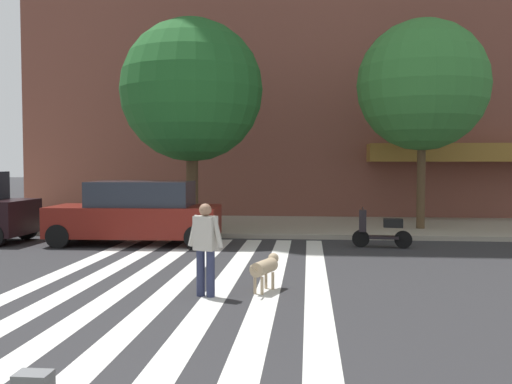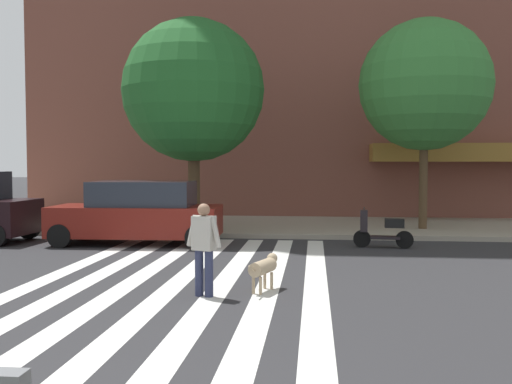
# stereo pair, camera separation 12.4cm
# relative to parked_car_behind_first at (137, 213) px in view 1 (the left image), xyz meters

# --- Properties ---
(ground_plane) EXTENTS (160.00, 160.00, 0.00)m
(ground_plane) POSITION_rel_parked_car_behind_first_xyz_m (3.09, -5.78, -0.90)
(ground_plane) COLOR #2B2B2D
(sidewalk_far) EXTENTS (80.00, 6.00, 0.15)m
(sidewalk_far) POSITION_rel_parked_car_behind_first_xyz_m (3.09, 4.51, -0.82)
(sidewalk_far) COLOR gray
(sidewalk_far) RESTS_ON ground_plane
(crosswalk_stripes) EXTENTS (5.85, 13.98, 0.01)m
(crosswalk_stripes) POSITION_rel_parked_car_behind_first_xyz_m (2.39, -5.78, -0.89)
(crosswalk_stripes) COLOR silver
(crosswalk_stripes) RESTS_ON ground_plane
(parked_car_behind_first) EXTENTS (4.86, 2.08, 1.82)m
(parked_car_behind_first) POSITION_rel_parked_car_behind_first_xyz_m (0.00, 0.00, 0.00)
(parked_car_behind_first) COLOR maroon
(parked_car_behind_first) RESTS_ON ground_plane
(parked_scooter) EXTENTS (1.63, 0.50, 1.11)m
(parked_scooter) POSITION_rel_parked_car_behind_first_xyz_m (6.95, -0.01, -0.42)
(parked_scooter) COLOR black
(parked_scooter) RESTS_ON ground_plane
(street_tree_nearest) EXTENTS (4.63, 4.63, 6.87)m
(street_tree_nearest) POSITION_rel_parked_car_behind_first_xyz_m (1.12, 2.42, 3.80)
(street_tree_nearest) COLOR #4C3823
(street_tree_nearest) RESTS_ON sidewalk_far
(street_tree_middle) EXTENTS (4.34, 4.34, 6.95)m
(street_tree_middle) POSITION_rel_parked_car_behind_first_xyz_m (8.68, 3.54, 4.02)
(street_tree_middle) COLOR #4C3823
(street_tree_middle) RESTS_ON sidewalk_far
(pedestrian_dog_walker) EXTENTS (0.69, 0.36, 1.64)m
(pedestrian_dog_walker) POSITION_rel_parked_car_behind_first_xyz_m (3.13, -6.15, 0.03)
(pedestrian_dog_walker) COLOR #282D4C
(pedestrian_dog_walker) RESTS_ON ground_plane
(dog_on_leash) EXTENTS (0.51, 1.06, 0.65)m
(dog_on_leash) POSITION_rel_parked_car_behind_first_xyz_m (4.14, -5.64, -0.45)
(dog_on_leash) COLOR tan
(dog_on_leash) RESTS_ON ground_plane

